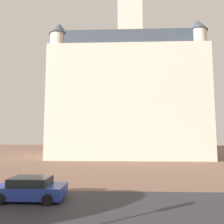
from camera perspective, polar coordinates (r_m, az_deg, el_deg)
The scene contains 4 objects.
ground_plane at distance 12.71m, azimuth 1.01°, elevation -24.91°, with size 120.00×120.00×0.00m, color brown.
street_asphalt_strip at distance 12.24m, azimuth 0.96°, elevation -25.67°, with size 120.00×7.53×0.00m, color #2D2D33.
landmark_building at distance 37.68m, azimuth 4.22°, elevation 4.92°, with size 25.85×12.56×39.57m.
car_blue at distance 14.73m, azimuth -21.56°, elevation -19.09°, with size 4.28×2.09×1.40m.
Camera 1 is at (0.25, -2.01, 4.17)m, focal length 33.16 mm.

